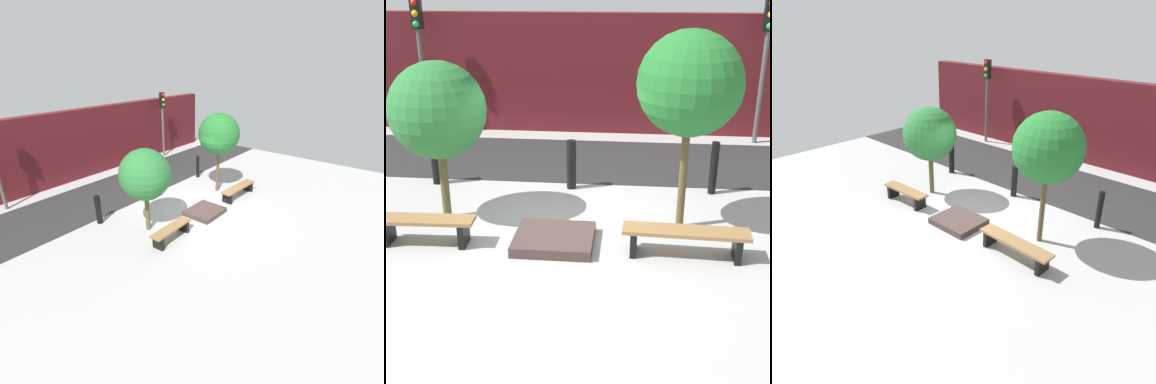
# 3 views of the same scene
# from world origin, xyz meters

# --- Properties ---
(ground_plane) EXTENTS (18.00, 18.00, 0.00)m
(ground_plane) POSITION_xyz_m (0.00, 0.00, 0.00)
(ground_plane) COLOR #A5A5A5
(road_strip) EXTENTS (18.00, 3.16, 0.01)m
(road_strip) POSITION_xyz_m (0.00, 3.97, 0.01)
(road_strip) COLOR #282828
(road_strip) RESTS_ON ground
(building_facade) EXTENTS (16.20, 0.50, 3.18)m
(building_facade) POSITION_xyz_m (0.00, 6.63, 1.59)
(building_facade) COLOR #511419
(building_facade) RESTS_ON ground
(bench_left) EXTENTS (1.62, 0.46, 0.46)m
(bench_left) POSITION_xyz_m (-2.07, -0.55, 0.32)
(bench_left) COLOR black
(bench_left) RESTS_ON ground
(bench_right) EXTENTS (1.95, 0.50, 0.45)m
(bench_right) POSITION_xyz_m (2.07, -0.55, 0.33)
(bench_right) COLOR black
(bench_right) RESTS_ON ground
(planter_bed) EXTENTS (1.27, 1.13, 0.17)m
(planter_bed) POSITION_xyz_m (0.00, -0.35, 0.09)
(planter_bed) COLOR #433430
(planter_bed) RESTS_ON ground
(tree_behind_left_bench) EXTENTS (1.65, 1.65, 2.79)m
(tree_behind_left_bench) POSITION_xyz_m (-2.07, 0.50, 1.96)
(tree_behind_left_bench) COLOR brown
(tree_behind_left_bench) RESTS_ON ground
(tree_behind_right_bench) EXTENTS (1.69, 1.69, 3.33)m
(tree_behind_right_bench) POSITION_xyz_m (2.07, 0.50, 2.48)
(tree_behind_right_bench) COLOR brown
(tree_behind_right_bench) RESTS_ON ground
(bollard_far_left) EXTENTS (0.20, 0.20, 1.03)m
(bollard_far_left) POSITION_xyz_m (-2.84, 2.14, 0.52)
(bollard_far_left) COLOR black
(bollard_far_left) RESTS_ON ground
(bollard_left) EXTENTS (0.19, 0.19, 1.02)m
(bollard_left) POSITION_xyz_m (0.00, 2.14, 0.51)
(bollard_left) COLOR black
(bollard_left) RESTS_ON ground
(bollard_center) EXTENTS (0.15, 0.15, 1.07)m
(bollard_center) POSITION_xyz_m (2.84, 2.14, 0.53)
(bollard_center) COLOR black
(bollard_center) RESTS_ON ground
(traffic_light_west) EXTENTS (0.28, 0.27, 3.57)m
(traffic_light_west) POSITION_xyz_m (-4.41, 5.84, 2.47)
(traffic_light_west) COLOR #525252
(traffic_light_west) RESTS_ON ground
(traffic_light_mid_west) EXTENTS (0.28, 0.27, 3.59)m
(traffic_light_mid_west) POSITION_xyz_m (4.41, 5.84, 2.48)
(traffic_light_mid_west) COLOR #525252
(traffic_light_mid_west) RESTS_ON ground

